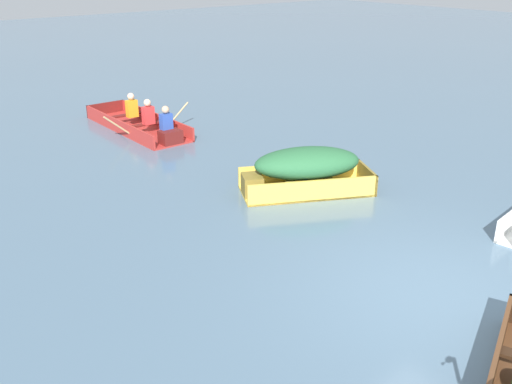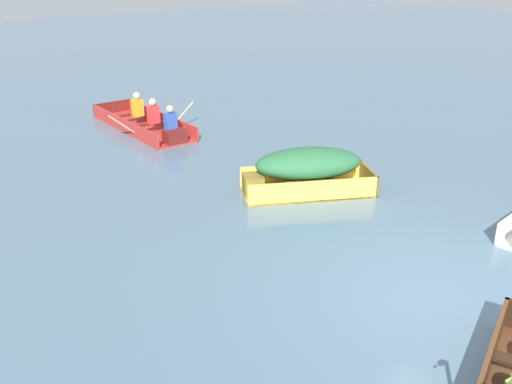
% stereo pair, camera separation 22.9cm
% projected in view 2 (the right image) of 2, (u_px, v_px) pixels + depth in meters
% --- Properties ---
extents(ground_plane, '(80.00, 80.00, 0.00)m').
position_uv_depth(ground_plane, '(441.00, 302.00, 7.40)').
color(ground_plane, slate).
extents(skiff_yellow_mid_moored, '(2.64, 2.02, 0.87)m').
position_uv_depth(skiff_yellow_mid_moored, '(307.00, 168.00, 10.65)').
color(skiff_yellow_mid_moored, '#E5BC47').
rests_on(skiff_yellow_mid_moored, ground).
extents(rowboat_red_with_crew, '(2.36, 3.75, 0.91)m').
position_uv_depth(rowboat_red_with_crew, '(147.00, 123.00, 14.61)').
color(rowboat_red_with_crew, '#AD2D28').
rests_on(rowboat_red_with_crew, ground).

